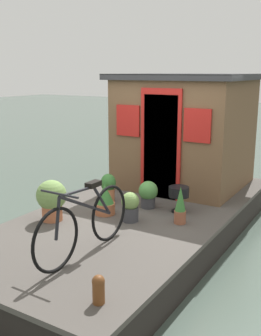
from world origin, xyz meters
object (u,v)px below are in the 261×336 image
(bicycle, at_px, (85,222))
(mooring_bollard, at_px, (99,288))
(potted_plant_fern, at_px, (180,206))
(charcoal_grill, at_px, (179,193))
(potted_plant_rosemary, at_px, (148,193))
(potted_plant_succulent, at_px, (108,187))
(potted_plant_lavender, at_px, (105,200))
(houseboat_cabin, at_px, (185,130))
(potted_plant_mint, at_px, (52,198))
(potted_plant_thyme, at_px, (130,206))

(bicycle, distance_m, mooring_bollard, 1.07)
(potted_plant_fern, bearing_deg, charcoal_grill, 27.02)
(potted_plant_fern, xyz_separation_m, mooring_bollard, (-2.20, -0.19, -0.10))
(potted_plant_rosemary, relative_size, charcoal_grill, 1.08)
(bicycle, height_order, potted_plant_succulent, bicycle)
(bicycle, distance_m, charcoal_grill, 1.90)
(bicycle, xyz_separation_m, potted_plant_lavender, (1.22, 0.57, -0.17))
(houseboat_cabin, height_order, potted_plant_mint, houseboat_cabin)
(mooring_bollard, bearing_deg, potted_plant_succulent, 32.49)
(bicycle, distance_m, potted_plant_thyme, 1.19)
(houseboat_cabin, xyz_separation_m, mooring_bollard, (-4.10, -0.98, -0.87))
(bicycle, bearing_deg, potted_plant_fern, -20.02)
(houseboat_cabin, relative_size, potted_plant_lavender, 4.92)
(potted_plant_fern, height_order, charcoal_grill, potted_plant_fern)
(houseboat_cabin, distance_m, charcoal_grill, 1.74)
(potted_plant_lavender, relative_size, mooring_bollard, 1.66)
(potted_plant_mint, relative_size, potted_plant_thyme, 1.39)
(potted_plant_lavender, distance_m, charcoal_grill, 1.10)
(potted_plant_thyme, distance_m, potted_plant_lavender, 0.47)
(potted_plant_lavender, distance_m, potted_plant_fern, 1.13)
(potted_plant_rosemary, height_order, mooring_bollard, potted_plant_rosemary)
(bicycle, bearing_deg, potted_plant_lavender, 25.15)
(bicycle, relative_size, potted_plant_mint, 2.86)
(potted_plant_thyme, relative_size, mooring_bollard, 1.51)
(potted_plant_lavender, relative_size, potted_plant_fern, 0.87)
(potted_plant_mint, height_order, potted_plant_fern, potted_plant_mint)
(potted_plant_fern, xyz_separation_m, charcoal_grill, (0.42, 0.22, 0.04))
(potted_plant_rosemary, distance_m, potted_plant_thyme, 0.64)
(potted_plant_mint, xyz_separation_m, mooring_bollard, (-1.38, -1.79, -0.17))
(houseboat_cabin, height_order, charcoal_grill, houseboat_cabin)
(houseboat_cabin, distance_m, mooring_bollard, 4.31)
(bicycle, distance_m, potted_plant_rosemary, 1.82)
(potted_plant_mint, bearing_deg, potted_plant_lavender, -39.85)
(potted_plant_mint, bearing_deg, potted_plant_fern, -62.80)
(potted_plant_mint, bearing_deg, potted_plant_rosemary, -37.41)
(potted_plant_lavender, bearing_deg, houseboat_cabin, -8.61)
(potted_plant_rosemary, bearing_deg, potted_plant_succulent, 96.40)
(potted_plant_fern, bearing_deg, potted_plant_lavender, 101.66)
(houseboat_cabin, bearing_deg, potted_plant_rosemary, -176.92)
(potted_plant_succulent, relative_size, mooring_bollard, 1.67)
(potted_plant_rosemary, height_order, potted_plant_thyme, potted_plant_rosemary)
(potted_plant_succulent, height_order, potted_plant_thyme, potted_plant_succulent)
(potted_plant_thyme, height_order, potted_plant_lavender, potted_plant_lavender)
(houseboat_cabin, bearing_deg, charcoal_grill, -159.02)
(bicycle, xyz_separation_m, potted_plant_mint, (0.63, 1.07, -0.07))
(houseboat_cabin, height_order, potted_plant_lavender, houseboat_cabin)
(bicycle, bearing_deg, potted_plant_rosemary, 5.36)
(potted_plant_rosemary, xyz_separation_m, potted_plant_lavender, (-0.58, 0.40, -0.01))
(potted_plant_thyme, bearing_deg, mooring_bollard, -156.65)
(potted_plant_succulent, xyz_separation_m, potted_plant_lavender, (-0.51, -0.28, -0.03))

